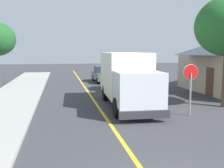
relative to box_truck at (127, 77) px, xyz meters
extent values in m
cube|color=gold|center=(-1.73, -0.01, -1.76)|extent=(0.16, 56.00, 0.01)
cube|color=#F2EDCC|center=(0.03, 0.73, 0.13)|extent=(2.62, 5.10, 2.60)
cube|color=silver|center=(-0.12, -2.76, -0.32)|extent=(2.37, 2.10, 1.70)
cube|color=#1E2D3D|center=(-0.16, -3.66, 0.06)|extent=(2.04, 0.17, 0.75)
cube|color=#2D2D33|center=(-0.17, -3.84, -1.35)|extent=(2.41, 0.31, 0.36)
cylinder|color=black|center=(0.94, -2.61, -1.27)|extent=(0.34, 1.01, 1.00)
cylinder|color=black|center=(-1.16, -2.52, -1.27)|extent=(0.34, 1.01, 1.00)
cylinder|color=black|center=(1.14, 1.94, -1.27)|extent=(0.34, 1.01, 1.00)
cylinder|color=black|center=(-0.96, 2.03, -1.27)|extent=(0.34, 1.01, 1.00)
cube|color=silver|center=(0.59, 5.95, -1.12)|extent=(1.86, 4.42, 0.76)
cube|color=#1E2D3D|center=(0.59, 6.10, -0.42)|extent=(1.61, 1.82, 0.64)
cylinder|color=black|center=(1.40, 4.55, -1.45)|extent=(0.23, 0.64, 0.64)
cylinder|color=black|center=(-0.18, 4.53, -1.45)|extent=(0.23, 0.64, 0.64)
cylinder|color=black|center=(1.36, 7.37, -1.45)|extent=(0.23, 0.64, 0.64)
cylinder|color=black|center=(-0.22, 7.35, -1.45)|extent=(0.23, 0.64, 0.64)
cube|color=#4C564C|center=(0.54, 11.96, -1.12)|extent=(1.94, 4.46, 0.76)
cube|color=#1E2D3D|center=(0.53, 12.11, -0.42)|extent=(1.64, 1.85, 0.64)
cylinder|color=black|center=(1.37, 10.58, -1.45)|extent=(0.24, 0.65, 0.64)
cylinder|color=black|center=(-0.21, 10.53, -1.45)|extent=(0.24, 0.65, 0.64)
cylinder|color=black|center=(1.28, 13.40, -1.45)|extent=(0.24, 0.65, 0.64)
cylinder|color=black|center=(-0.30, 13.34, -1.45)|extent=(0.24, 0.65, 0.64)
cylinder|color=gray|center=(2.57, -2.94, -0.67)|extent=(0.08, 0.08, 2.20)
cylinder|color=red|center=(2.57, -2.91, 0.48)|extent=(0.76, 0.03, 0.76)
cylinder|color=white|center=(2.57, -2.89, 0.48)|extent=(0.80, 0.02, 0.80)
cube|color=brown|center=(6.90, 2.10, -0.72)|extent=(0.10, 1.00, 2.10)
camera|label=1|loc=(-3.92, -14.75, 1.58)|focal=41.10mm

